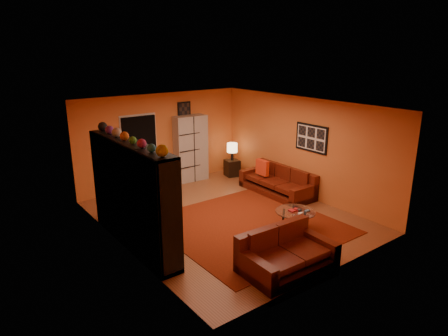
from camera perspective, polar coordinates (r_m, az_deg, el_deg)
floor at (r=9.39m, az=0.28°, el=-6.96°), size 6.00×6.00×0.00m
ceiling at (r=8.67m, az=0.30°, el=8.97°), size 6.00×6.00×0.00m
wall_back at (r=11.40m, az=-8.88°, el=4.02°), size 6.00×0.00×6.00m
wall_front at (r=6.92m, az=15.53°, el=-4.84°), size 6.00×0.00×6.00m
wall_left at (r=7.76m, az=-14.59°, el=-2.40°), size 0.00×6.00×6.00m
wall_right at (r=10.59m, az=11.14°, el=2.92°), size 0.00×6.00×6.00m
rug at (r=8.95m, az=3.53°, el=-8.20°), size 3.60×3.60×0.01m
doorway at (r=11.13m, az=-11.89°, el=2.06°), size 0.95×0.10×2.04m
wall_art_right at (r=10.32m, az=12.39°, el=4.19°), size 0.03×1.00×0.70m
wall_art_back at (r=11.61m, az=-5.72°, el=8.13°), size 0.42×0.03×0.52m
entertainment_unit at (r=7.93m, az=-12.96°, el=-3.81°), size 0.45×3.00×2.10m
tv at (r=7.97m, az=-12.58°, el=-4.31°), size 0.85×0.11×0.49m
sofa at (r=10.91m, az=7.87°, el=-2.07°), size 0.92×2.18×0.85m
loveseat at (r=7.33m, az=8.61°, el=-11.93°), size 1.69×1.05×0.85m
throw_pillow at (r=11.01m, az=5.49°, el=0.08°), size 0.12×0.42×0.42m
coffee_table at (r=8.73m, az=10.16°, el=-6.36°), size 0.85×0.85×0.43m
storage_cabinet at (r=11.71m, az=-4.82°, el=2.81°), size 0.99×0.48×1.93m
bowl_chair at (r=9.96m, az=-12.91°, el=-4.21°), size 0.65×0.65×0.53m
side_table at (r=12.24m, az=1.16°, el=0.02°), size 0.47×0.47×0.50m
table_lamp at (r=12.08m, az=1.18°, el=2.85°), size 0.32×0.32×0.53m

